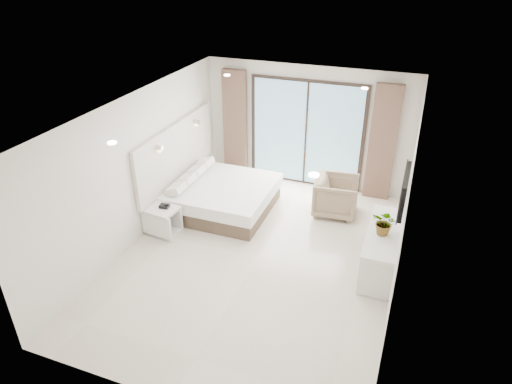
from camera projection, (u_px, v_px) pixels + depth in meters
ground at (258, 257)px, 8.08m from camera, size 6.20×6.20×0.00m
room_shell at (265, 154)px, 8.12m from camera, size 4.62×6.22×2.72m
bed at (221, 196)px, 9.41m from camera, size 2.03×1.93×0.70m
nightstand at (162, 221)px, 8.63m from camera, size 0.64×0.55×0.54m
phone at (164, 206)px, 8.52m from camera, size 0.19×0.16×0.06m
console_desk at (382, 241)px, 7.51m from camera, size 0.52×1.68×0.77m
plant at (385, 225)px, 7.25m from camera, size 0.51×0.54×0.33m
armchair at (336, 194)px, 9.20m from camera, size 0.86×0.90×0.86m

